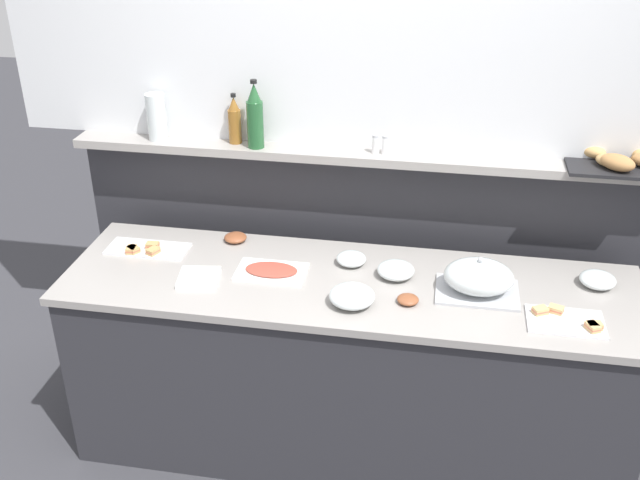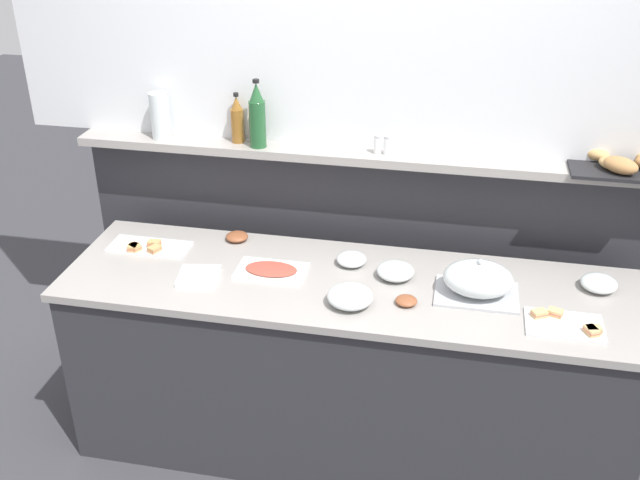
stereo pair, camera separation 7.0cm
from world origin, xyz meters
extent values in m
plane|color=#38383D|center=(0.00, 0.60, 0.00)|extent=(12.00, 12.00, 0.00)
cube|color=#2D2D33|center=(0.00, 0.00, 0.44)|extent=(2.44, 0.67, 0.87)
cube|color=gray|center=(0.00, 0.00, 0.89)|extent=(2.48, 0.71, 0.03)
cube|color=#2D2D33|center=(0.00, 0.54, 0.64)|extent=(2.77, 0.08, 1.28)
cube|color=gray|center=(0.00, 0.49, 1.30)|extent=(2.77, 0.22, 0.04)
cube|color=silver|center=(0.00, 0.56, 1.96)|extent=(3.37, 0.08, 1.28)
cube|color=silver|center=(-0.96, 0.12, 0.91)|extent=(0.37, 0.16, 0.01)
cube|color=tan|center=(-1.01, 0.07, 0.92)|extent=(0.05, 0.06, 0.01)
cube|color=#D1664C|center=(-1.01, 0.07, 0.93)|extent=(0.05, 0.06, 0.01)
cube|color=tan|center=(-1.01, 0.07, 0.94)|extent=(0.05, 0.06, 0.01)
cube|color=tan|center=(-1.01, 0.07, 0.92)|extent=(0.07, 0.06, 0.01)
cube|color=#D1664C|center=(-1.01, 0.07, 0.93)|extent=(0.07, 0.06, 0.01)
cube|color=tan|center=(-1.01, 0.07, 0.94)|extent=(0.07, 0.06, 0.01)
cube|color=tan|center=(-0.93, 0.12, 0.92)|extent=(0.06, 0.04, 0.01)
cube|color=#D1664C|center=(-0.93, 0.12, 0.93)|extent=(0.06, 0.04, 0.01)
cube|color=tan|center=(-0.93, 0.12, 0.94)|extent=(0.06, 0.04, 0.01)
cube|color=tan|center=(-0.91, 0.07, 0.92)|extent=(0.06, 0.07, 0.01)
cube|color=#D1664C|center=(-0.91, 0.07, 0.93)|extent=(0.06, 0.07, 0.01)
cube|color=tan|center=(-0.91, 0.07, 0.94)|extent=(0.06, 0.07, 0.01)
cube|color=silver|center=(0.87, -0.16, 0.91)|extent=(0.30, 0.19, 0.01)
cube|color=tan|center=(0.83, -0.11, 0.92)|extent=(0.07, 0.06, 0.01)
cube|color=#D1664C|center=(0.83, -0.11, 0.93)|extent=(0.07, 0.06, 0.01)
cube|color=tan|center=(0.83, -0.11, 0.94)|extent=(0.07, 0.06, 0.01)
cube|color=tan|center=(0.97, -0.20, 0.92)|extent=(0.06, 0.05, 0.01)
cube|color=#D1664C|center=(0.97, -0.20, 0.93)|extent=(0.06, 0.05, 0.01)
cube|color=tan|center=(0.97, -0.20, 0.94)|extent=(0.06, 0.05, 0.01)
cube|color=tan|center=(0.96, -0.21, 0.92)|extent=(0.06, 0.07, 0.01)
cube|color=#D1664C|center=(0.96, -0.21, 0.93)|extent=(0.06, 0.07, 0.01)
cube|color=tan|center=(0.96, -0.21, 0.94)|extent=(0.06, 0.07, 0.01)
cube|color=tan|center=(0.77, -0.12, 0.92)|extent=(0.07, 0.06, 0.01)
cube|color=#D1664C|center=(0.77, -0.12, 0.93)|extent=(0.07, 0.06, 0.01)
cube|color=tan|center=(0.77, -0.12, 0.94)|extent=(0.07, 0.06, 0.01)
cube|color=white|center=(-0.35, 0.02, 0.91)|extent=(0.31, 0.19, 0.01)
ellipsoid|color=#B24738|center=(-0.35, 0.02, 0.92)|extent=(0.23, 0.14, 0.01)
cube|color=#B7BABF|center=(0.53, 0.00, 0.91)|extent=(0.34, 0.24, 0.01)
ellipsoid|color=silver|center=(0.53, 0.00, 0.99)|extent=(0.28, 0.23, 0.14)
sphere|color=#B7BABF|center=(0.53, 0.00, 1.06)|extent=(0.02, 0.02, 0.02)
ellipsoid|color=silver|center=(1.03, 0.15, 0.94)|extent=(0.15, 0.15, 0.06)
ellipsoid|color=white|center=(1.03, 0.15, 0.92)|extent=(0.12, 0.12, 0.04)
ellipsoid|color=silver|center=(0.03, -0.17, 0.94)|extent=(0.19, 0.19, 0.07)
ellipsoid|color=#F28C4C|center=(0.03, -0.17, 0.93)|extent=(0.15, 0.15, 0.04)
ellipsoid|color=silver|center=(0.19, 0.08, 0.94)|extent=(0.16, 0.16, 0.06)
ellipsoid|color=#F28C4C|center=(0.19, 0.08, 0.93)|extent=(0.13, 0.13, 0.04)
ellipsoid|color=silver|center=(-0.02, 0.15, 0.93)|extent=(0.13, 0.13, 0.05)
ellipsoid|color=white|center=(-0.02, 0.15, 0.92)|extent=(0.10, 0.10, 0.03)
ellipsoid|color=brown|center=(-0.58, 0.27, 0.92)|extent=(0.11, 0.11, 0.04)
ellipsoid|color=brown|center=(0.25, -0.12, 0.92)|extent=(0.09, 0.09, 0.03)
cube|color=white|center=(-0.64, -0.09, 0.91)|extent=(0.19, 0.19, 0.02)
cylinder|color=#8E5B23|center=(-0.62, 0.48, 1.40)|extent=(0.06, 0.06, 0.16)
cone|color=#8E5B23|center=(-0.62, 0.48, 1.51)|extent=(0.05, 0.05, 0.06)
cylinder|color=black|center=(-0.62, 0.48, 1.55)|extent=(0.02, 0.02, 0.02)
cylinder|color=#23562D|center=(-0.51, 0.44, 1.43)|extent=(0.08, 0.08, 0.22)
cone|color=#23562D|center=(-0.51, 0.44, 1.58)|extent=(0.06, 0.06, 0.08)
cylinder|color=black|center=(-0.51, 0.44, 1.63)|extent=(0.03, 0.03, 0.02)
cylinder|color=white|center=(0.04, 0.46, 1.36)|extent=(0.03, 0.03, 0.08)
cylinder|color=#B7BABF|center=(0.04, 0.46, 1.40)|extent=(0.03, 0.03, 0.01)
cylinder|color=white|center=(0.09, 0.46, 1.36)|extent=(0.03, 0.03, 0.08)
cylinder|color=#B7BABF|center=(0.09, 0.46, 1.40)|extent=(0.03, 0.03, 0.01)
cube|color=black|center=(1.08, 0.46, 1.33)|extent=(0.40, 0.26, 0.02)
ellipsoid|color=tan|center=(1.05, 0.43, 1.36)|extent=(0.15, 0.12, 0.06)
ellipsoid|color=tan|center=(0.99, 0.54, 1.36)|extent=(0.17, 0.17, 0.06)
ellipsoid|color=#AD7A47|center=(1.07, 0.40, 1.37)|extent=(0.18, 0.17, 0.07)
cylinder|color=silver|center=(-0.99, 0.46, 1.43)|extent=(0.09, 0.09, 0.22)
camera|label=1|loc=(0.34, -2.67, 2.53)|focal=41.38mm
camera|label=2|loc=(0.41, -2.66, 2.53)|focal=41.38mm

